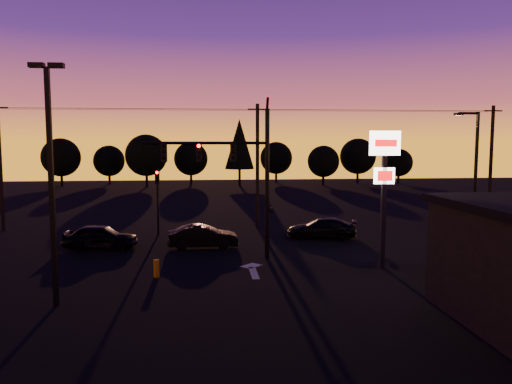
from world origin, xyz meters
TOP-DOWN VIEW (x-y plane):
  - ground at (0.00, 0.00)m, footprint 120.00×120.00m
  - lane_arrow at (0.50, 1.67)m, footprint 1.20×3.10m
  - traffic_signal_mast at (-0.10, 3.99)m, footprint 6.79×0.52m
  - secondary_signal at (-5.00, 11.49)m, footprint 0.30×0.31m
  - parking_lot_light at (-7.50, -3.00)m, footprint 1.25×0.30m
  - pylon_sign at (7.00, 1.50)m, footprint 1.50×0.28m
  - streetlight at (13.91, 5.50)m, footprint 1.55×0.35m
  - utility_pole_0 at (-16.00, 14.00)m, footprint 1.40×0.26m
  - utility_pole_1 at (2.00, 14.00)m, footprint 1.40×0.26m
  - utility_pole_2 at (20.00, 14.00)m, footprint 1.40×0.26m
  - power_wires at (2.00, 14.00)m, footprint 36.00×1.22m
  - bollard at (-4.07, 0.77)m, footprint 0.27×0.27m
  - tree_0 at (-22.00, 50.00)m, footprint 5.36×5.36m
  - tree_1 at (-16.00, 53.00)m, footprint 4.54×4.54m
  - tree_2 at (-10.00, 48.00)m, footprint 5.77×5.78m
  - tree_3 at (-4.00, 52.00)m, footprint 4.95×4.95m
  - tree_4 at (3.00, 49.00)m, footprint 4.18×4.18m
  - tree_5 at (9.00, 54.00)m, footprint 4.95×4.95m
  - tree_6 at (15.00, 48.00)m, footprint 4.54×4.54m
  - tree_7 at (21.00, 51.00)m, footprint 5.36×5.36m
  - tree_8 at (27.00, 50.00)m, footprint 4.12×4.12m
  - car_left at (-7.92, 7.28)m, footprint 4.38×2.09m
  - car_mid at (-1.95, 6.99)m, footprint 4.16×1.56m
  - car_right at (5.72, 9.22)m, footprint 4.81×2.89m
  - suv_parked at (10.12, -1.24)m, footprint 3.49×5.70m

SIDE VIEW (x-z plane):
  - ground at x=0.00m, z-range 0.00..0.00m
  - lane_arrow at x=0.50m, z-range 0.00..0.01m
  - bollard at x=-4.07m, z-range 0.00..0.82m
  - car_right at x=5.72m, z-range 0.00..1.31m
  - car_mid at x=-1.95m, z-range 0.00..1.36m
  - car_left at x=-7.92m, z-range 0.00..1.44m
  - suv_parked at x=10.12m, z-range 0.00..1.48m
  - secondary_signal at x=-5.00m, z-range 0.69..5.04m
  - tree_8 at x=27.00m, z-range 0.53..5.71m
  - tree_1 at x=-16.00m, z-range 0.58..6.29m
  - tree_6 at x=15.00m, z-range 0.58..6.29m
  - tree_3 at x=-4.00m, z-range 0.63..6.86m
  - tree_5 at x=9.00m, z-range 0.63..6.86m
  - tree_0 at x=-22.00m, z-range 0.69..7.43m
  - tree_7 at x=21.00m, z-range 0.69..7.43m
  - tree_2 at x=-10.00m, z-range 0.74..8.00m
  - streetlight at x=13.91m, z-range 0.42..8.42m
  - utility_pole_0 at x=-16.00m, z-range 0.09..9.09m
  - utility_pole_1 at x=2.00m, z-range 0.09..9.09m
  - utility_pole_2 at x=20.00m, z-range 0.09..9.09m
  - pylon_sign at x=7.00m, z-range 1.51..8.31m
  - traffic_signal_mast at x=-0.10m, z-range 0.65..9.23m
  - parking_lot_light at x=-7.50m, z-range 0.70..9.84m
  - tree_4 at x=3.00m, z-range 1.18..10.68m
  - power_wires at x=2.00m, z-range 8.53..8.60m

